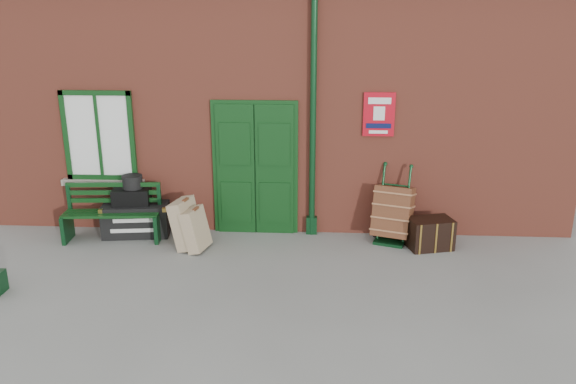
# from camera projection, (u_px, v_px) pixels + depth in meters

# --- Properties ---
(ground) EXTENTS (80.00, 80.00, 0.00)m
(ground) POSITION_uv_depth(u_px,v_px,m) (265.00, 269.00, 8.25)
(ground) COLOR gray
(ground) RESTS_ON ground
(station_building) EXTENTS (10.30, 4.30, 4.36)m
(station_building) POSITION_uv_depth(u_px,v_px,m) (281.00, 90.00, 10.93)
(station_building) COLOR #A14734
(station_building) RESTS_ON ground
(bench) EXTENTS (1.59, 0.61, 0.96)m
(bench) POSITION_uv_depth(u_px,v_px,m) (113.00, 211.00, 9.23)
(bench) COLOR #0F3813
(bench) RESTS_ON ground
(houdini_trunk) EXTENTS (1.16, 0.74, 0.54)m
(houdini_trunk) POSITION_uv_depth(u_px,v_px,m) (137.00, 219.00, 9.49)
(houdini_trunk) COLOR black
(houdini_trunk) RESTS_ON ground
(strongbox) EXTENTS (0.65, 0.51, 0.27)m
(strongbox) POSITION_uv_depth(u_px,v_px,m) (132.00, 196.00, 9.37)
(strongbox) COLOR black
(strongbox) RESTS_ON houdini_trunk
(hatbox) EXTENTS (0.37, 0.37, 0.22)m
(hatbox) POSITION_uv_depth(u_px,v_px,m) (132.00, 182.00, 9.30)
(hatbox) COLOR black
(hatbox) RESTS_ON strongbox
(suitcase_back) EXTENTS (0.49, 0.62, 0.80)m
(suitcase_back) POSITION_uv_depth(u_px,v_px,m) (186.00, 223.00, 8.92)
(suitcase_back) COLOR tan
(suitcase_back) RESTS_ON ground
(suitcase_front) EXTENTS (0.45, 0.56, 0.69)m
(suitcase_front) POSITION_uv_depth(u_px,v_px,m) (196.00, 229.00, 8.83)
(suitcase_front) COLOR tan
(suitcase_front) RESTS_ON ground
(porter_trolley) EXTENTS (0.77, 0.80, 1.24)m
(porter_trolley) POSITION_uv_depth(u_px,v_px,m) (393.00, 213.00, 9.16)
(porter_trolley) COLOR #0D3418
(porter_trolley) RESTS_ON ground
(dark_trunk) EXTENTS (0.77, 0.60, 0.49)m
(dark_trunk) POSITION_uv_depth(u_px,v_px,m) (430.00, 233.00, 8.92)
(dark_trunk) COLOR black
(dark_trunk) RESTS_ON ground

